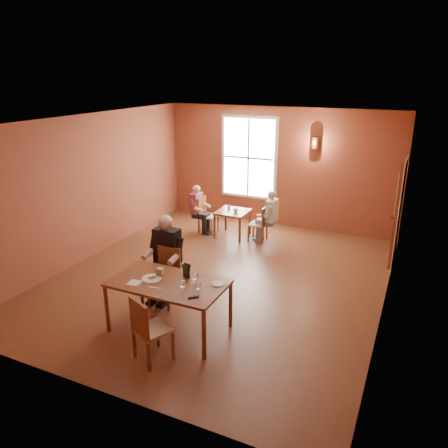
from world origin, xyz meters
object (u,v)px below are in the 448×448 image
at_px(second_table, 233,224).
at_px(diner_white, 259,217).
at_px(chair_diner_main, 164,278).
at_px(chair_diner_white, 258,223).
at_px(main_table, 169,306).
at_px(chair_empty, 153,328).
at_px(diner_maroon, 207,210).
at_px(chair_diner_maroon, 208,215).
at_px(diner_main, 162,265).

xyz_separation_m(second_table, diner_white, (0.68, 0.00, 0.27)).
bearing_deg(chair_diner_main, diner_white, -97.15).
distance_m(chair_diner_main, chair_diner_white, 3.49).
relative_size(main_table, chair_empty, 1.80).
relative_size(chair_empty, diner_maroon, 0.83).
distance_m(second_table, chair_diner_white, 0.66).
bearing_deg(second_table, chair_diner_main, -85.95).
relative_size(chair_empty, chair_diner_white, 1.14).
bearing_deg(main_table, second_table, 100.27).
bearing_deg(main_table, chair_diner_maroon, 108.73).
relative_size(diner_white, chair_diner_maroon, 1.32).
relative_size(second_table, diner_maroon, 0.63).
bearing_deg(chair_empty, chair_diner_white, 117.68).
height_order(diner_main, chair_diner_white, diner_main).
bearing_deg(diner_white, diner_main, 172.91).
bearing_deg(chair_diner_maroon, diner_white, 90.00).
distance_m(chair_empty, second_table, 4.94).
xyz_separation_m(diner_main, chair_diner_white, (0.40, 3.50, -0.30)).
bearing_deg(diner_maroon, diner_white, 90.00).
bearing_deg(chair_diner_white, chair_diner_maroon, 90.00).
relative_size(second_table, chair_diner_maroon, 0.82).
xyz_separation_m(chair_diner_white, chair_diner_maroon, (-1.30, 0.00, 0.02)).
distance_m(chair_empty, chair_diner_white, 4.85).
distance_m(second_table, diner_white, 0.73).
bearing_deg(chair_diner_main, chair_empty, 116.41).
height_order(second_table, diner_white, diner_white).
distance_m(chair_empty, diner_maroon, 5.11).
relative_size(main_table, second_table, 2.38).
height_order(chair_empty, diner_white, diner_white).
xyz_separation_m(diner_main, diner_white, (0.43, 3.50, -0.14)).
bearing_deg(chair_diner_white, chair_diner_main, 173.34).
height_order(chair_diner_main, chair_diner_maroon, chair_diner_main).
height_order(second_table, chair_diner_white, chair_diner_white).
xyz_separation_m(chair_diner_main, diner_maroon, (-0.93, 3.47, 0.09)).
xyz_separation_m(chair_diner_maroon, diner_maroon, (-0.03, 0.00, 0.13)).
distance_m(chair_diner_main, diner_main, 0.24).
bearing_deg(diner_maroon, main_table, 19.10).
relative_size(main_table, diner_maroon, 1.50).
bearing_deg(diner_white, chair_empty, -177.04).
bearing_deg(chair_diner_maroon, second_table, 90.00).
distance_m(diner_main, diner_maroon, 3.62).
bearing_deg(chair_empty, chair_diner_maroon, 132.44).
height_order(chair_diner_main, chair_empty, chair_diner_main).
bearing_deg(diner_main, main_table, 128.88).
bearing_deg(diner_maroon, chair_diner_white, 90.00).
height_order(main_table, chair_diner_maroon, chair_diner_maroon).
xyz_separation_m(chair_diner_main, chair_diner_maroon, (-0.90, 3.47, -0.04)).
distance_m(main_table, diner_maroon, 4.36).
bearing_deg(chair_diner_main, chair_diner_maroon, -75.51).
xyz_separation_m(chair_diner_white, diner_maroon, (-1.33, 0.00, 0.15)).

